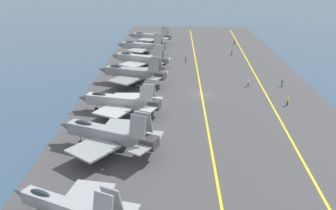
{
  "coord_description": "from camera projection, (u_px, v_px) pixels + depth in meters",
  "views": [
    {
      "loc": [
        -72.21,
        5.26,
        26.49
      ],
      "look_at": [
        -12.83,
        6.9,
        2.9
      ],
      "focal_mm": 38.0,
      "sensor_mm": 36.0,
      "label": 1
    }
  ],
  "objects": [
    {
      "name": "crew_green_vest",
      "position": [
        282.0,
        83.0,
        80.71
      ],
      "size": [
        0.41,
        0.46,
        1.83
      ],
      "color": "#4C473D",
      "rests_on": "carrier_deck"
    },
    {
      "name": "deck_stripe_foul_line",
      "position": [
        266.0,
        95.0,
        76.22
      ],
      "size": [
        159.6,
        6.78,
        0.01
      ],
      "primitive_type": "cube",
      "rotation": [
        0.0,
        0.0,
        -0.04
      ],
      "color": "yellow",
      "rests_on": "carrier_deck"
    },
    {
      "name": "ground_plane",
      "position": [
        202.0,
        96.0,
        76.73
      ],
      "size": [
        2000.0,
        2000.0,
        0.0
      ],
      "primitive_type": "plane",
      "color": "#334C66"
    },
    {
      "name": "parked_jet_fourth",
      "position": [
        119.0,
        101.0,
        66.1
      ],
      "size": [
        12.97,
        16.44,
        5.92
      ],
      "color": "#A8AAAF",
      "rests_on": "carrier_deck"
    },
    {
      "name": "parked_jet_eighth",
      "position": [
        150.0,
        36.0,
        124.16
      ],
      "size": [
        12.38,
        15.91,
        6.29
      ],
      "color": "#93999E",
      "rests_on": "carrier_deck"
    },
    {
      "name": "parked_jet_third",
      "position": [
        107.0,
        134.0,
        52.5
      ],
      "size": [
        14.19,
        16.88,
        6.97
      ],
      "color": "gray",
      "rests_on": "carrier_deck"
    },
    {
      "name": "crew_red_vest",
      "position": [
        234.0,
        42.0,
        123.07
      ],
      "size": [
        0.44,
        0.46,
        1.74
      ],
      "color": "#232328",
      "rests_on": "carrier_deck"
    },
    {
      "name": "crew_white_vest",
      "position": [
        248.0,
        82.0,
        81.19
      ],
      "size": [
        0.34,
        0.43,
        1.66
      ],
      "color": "#383328",
      "rests_on": "carrier_deck"
    },
    {
      "name": "crew_purple_vest",
      "position": [
        186.0,
        59.0,
        101.09
      ],
      "size": [
        0.46,
        0.44,
        1.73
      ],
      "color": "#383328",
      "rests_on": "carrier_deck"
    },
    {
      "name": "parked_jet_second",
      "position": [
        69.0,
        209.0,
        37.21
      ],
      "size": [
        12.48,
        15.09,
        6.01
      ],
      "color": "#93999E",
      "rests_on": "carrier_deck"
    },
    {
      "name": "carrier_deck",
      "position": [
        202.0,
        95.0,
        76.65
      ],
      "size": [
        177.46,
        50.39,
        0.4
      ],
      "primitive_type": "cube",
      "color": "#424244",
      "rests_on": "ground"
    },
    {
      "name": "deck_stripe_centerline",
      "position": [
        202.0,
        94.0,
        76.58
      ],
      "size": [
        159.71,
        0.36,
        0.01
      ],
      "primitive_type": "cube",
      "color": "yellow",
      "rests_on": "carrier_deck"
    },
    {
      "name": "parked_jet_seventh",
      "position": [
        142.0,
        46.0,
        108.79
      ],
      "size": [
        12.42,
        15.9,
        6.81
      ],
      "color": "#93999E",
      "rests_on": "carrier_deck"
    },
    {
      "name": "crew_yellow_vest",
      "position": [
        288.0,
        101.0,
        70.11
      ],
      "size": [
        0.46,
        0.44,
        1.8
      ],
      "color": "#232328",
      "rests_on": "carrier_deck"
    },
    {
      "name": "parked_jet_sixth",
      "position": [
        140.0,
        59.0,
        95.88
      ],
      "size": [
        14.02,
        16.99,
        6.51
      ],
      "color": "#9EA3A8",
      "rests_on": "carrier_deck"
    },
    {
      "name": "crew_brown_vest",
      "position": [
        232.0,
        52.0,
        108.97
      ],
      "size": [
        0.44,
        0.36,
        1.77
      ],
      "color": "#383328",
      "rests_on": "carrier_deck"
    },
    {
      "name": "parked_jet_fifth",
      "position": [
        132.0,
        73.0,
        81.79
      ],
      "size": [
        14.1,
        17.05,
        6.92
      ],
      "color": "gray",
      "rests_on": "carrier_deck"
    }
  ]
}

